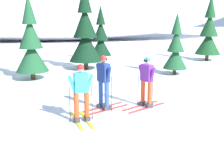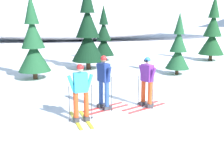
{
  "view_description": "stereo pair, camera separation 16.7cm",
  "coord_description": "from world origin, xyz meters",
  "px_view_note": "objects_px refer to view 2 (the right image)",
  "views": [
    {
      "loc": [
        -2.52,
        -8.81,
        3.12
      ],
      "look_at": [
        -1.15,
        -0.17,
        0.95
      ],
      "focal_mm": 44.97,
      "sensor_mm": 36.0,
      "label": 1
    },
    {
      "loc": [
        -2.35,
        -8.83,
        3.12
      ],
      "look_at": [
        -1.15,
        -0.17,
        0.95
      ],
      "focal_mm": 44.97,
      "sensor_mm": 36.0,
      "label": 2
    }
  ],
  "objects_px": {
    "pine_tree_left": "(33,44)",
    "pine_tree_far_right": "(212,34)",
    "skier_cyan_jacket": "(81,92)",
    "pine_tree_center_left": "(88,34)",
    "pine_tree_right": "(178,49)",
    "skier_navy_jacket": "(104,81)",
    "pine_tree_center_right": "(104,38)",
    "skier_purple_jacket": "(147,81)"
  },
  "relations": [
    {
      "from": "pine_tree_left",
      "to": "pine_tree_far_right",
      "type": "relative_size",
      "value": 0.92
    },
    {
      "from": "skier_navy_jacket",
      "to": "skier_purple_jacket",
      "type": "xyz_separation_m",
      "value": [
        1.47,
        0.04,
        -0.06
      ]
    },
    {
      "from": "skier_navy_jacket",
      "to": "pine_tree_center_left",
      "type": "height_order",
      "value": "pine_tree_center_left"
    },
    {
      "from": "pine_tree_center_left",
      "to": "pine_tree_right",
      "type": "xyz_separation_m",
      "value": [
        4.6,
        -2.2,
        -0.69
      ]
    },
    {
      "from": "skier_cyan_jacket",
      "to": "pine_tree_far_right",
      "type": "bearing_deg",
      "value": 47.9
    },
    {
      "from": "pine_tree_left",
      "to": "pine_tree_center_left",
      "type": "relative_size",
      "value": 0.84
    },
    {
      "from": "skier_cyan_jacket",
      "to": "pine_tree_center_left",
      "type": "xyz_separation_m",
      "value": [
        0.68,
        8.3,
        1.14
      ]
    },
    {
      "from": "pine_tree_center_right",
      "to": "pine_tree_far_right",
      "type": "relative_size",
      "value": 0.85
    },
    {
      "from": "pine_tree_center_right",
      "to": "pine_tree_center_left",
      "type": "bearing_deg",
      "value": -112.76
    },
    {
      "from": "pine_tree_left",
      "to": "pine_tree_right",
      "type": "bearing_deg",
      "value": 0.58
    },
    {
      "from": "pine_tree_left",
      "to": "pine_tree_far_right",
      "type": "height_order",
      "value": "pine_tree_far_right"
    },
    {
      "from": "skier_cyan_jacket",
      "to": "pine_tree_right",
      "type": "distance_m",
      "value": 8.08
    },
    {
      "from": "skier_cyan_jacket",
      "to": "skier_navy_jacket",
      "type": "bearing_deg",
      "value": 51.7
    },
    {
      "from": "pine_tree_center_right",
      "to": "pine_tree_far_right",
      "type": "distance_m",
      "value": 7.42
    },
    {
      "from": "skier_navy_jacket",
      "to": "skier_purple_jacket",
      "type": "distance_m",
      "value": 1.47
    },
    {
      "from": "skier_cyan_jacket",
      "to": "pine_tree_right",
      "type": "xyz_separation_m",
      "value": [
        5.28,
        6.1,
        0.45
      ]
    },
    {
      "from": "skier_navy_jacket",
      "to": "pine_tree_center_left",
      "type": "xyz_separation_m",
      "value": [
        -0.12,
        7.29,
        1.08
      ]
    },
    {
      "from": "skier_cyan_jacket",
      "to": "pine_tree_center_right",
      "type": "bearing_deg",
      "value": 80.32
    },
    {
      "from": "pine_tree_center_left",
      "to": "skier_purple_jacket",
      "type": "bearing_deg",
      "value": -77.62
    },
    {
      "from": "skier_cyan_jacket",
      "to": "pine_tree_right",
      "type": "relative_size",
      "value": 0.54
    },
    {
      "from": "pine_tree_right",
      "to": "pine_tree_far_right",
      "type": "relative_size",
      "value": 0.73
    },
    {
      "from": "skier_navy_jacket",
      "to": "pine_tree_right",
      "type": "height_order",
      "value": "pine_tree_right"
    },
    {
      "from": "skier_navy_jacket",
      "to": "pine_tree_right",
      "type": "distance_m",
      "value": 6.79
    },
    {
      "from": "pine_tree_far_right",
      "to": "skier_navy_jacket",
      "type": "bearing_deg",
      "value": -132.49
    },
    {
      "from": "skier_cyan_jacket",
      "to": "skier_purple_jacket",
      "type": "bearing_deg",
      "value": 24.8
    },
    {
      "from": "skier_cyan_jacket",
      "to": "pine_tree_center_left",
      "type": "distance_m",
      "value": 8.4
    },
    {
      "from": "pine_tree_left",
      "to": "skier_cyan_jacket",
      "type": "bearing_deg",
      "value": -70.91
    },
    {
      "from": "pine_tree_center_left",
      "to": "skier_cyan_jacket",
      "type": "bearing_deg",
      "value": -94.67
    },
    {
      "from": "skier_purple_jacket",
      "to": "skier_cyan_jacket",
      "type": "xyz_separation_m",
      "value": [
        -2.27,
        -1.05,
        0.0
      ]
    },
    {
      "from": "pine_tree_center_left",
      "to": "pine_tree_far_right",
      "type": "height_order",
      "value": "pine_tree_center_left"
    },
    {
      "from": "skier_cyan_jacket",
      "to": "pine_tree_center_left",
      "type": "relative_size",
      "value": 0.36
    },
    {
      "from": "skier_navy_jacket",
      "to": "pine_tree_center_right",
      "type": "bearing_deg",
      "value": 83.76
    },
    {
      "from": "skier_purple_jacket",
      "to": "pine_tree_far_right",
      "type": "height_order",
      "value": "pine_tree_far_right"
    },
    {
      "from": "pine_tree_center_left",
      "to": "pine_tree_far_right",
      "type": "relative_size",
      "value": 1.11
    },
    {
      "from": "skier_cyan_jacket",
      "to": "pine_tree_center_right",
      "type": "distance_m",
      "value": 11.44
    },
    {
      "from": "pine_tree_left",
      "to": "pine_tree_far_right",
      "type": "distance_m",
      "value": 12.12
    },
    {
      "from": "skier_purple_jacket",
      "to": "pine_tree_far_right",
      "type": "relative_size",
      "value": 0.39
    },
    {
      "from": "skier_purple_jacket",
      "to": "pine_tree_far_right",
      "type": "distance_m",
      "value": 11.61
    },
    {
      "from": "skier_navy_jacket",
      "to": "skier_purple_jacket",
      "type": "height_order",
      "value": "skier_navy_jacket"
    },
    {
      "from": "pine_tree_center_left",
      "to": "pine_tree_center_right",
      "type": "relative_size",
      "value": 1.3
    },
    {
      "from": "skier_cyan_jacket",
      "to": "pine_tree_center_left",
      "type": "height_order",
      "value": "pine_tree_center_left"
    },
    {
      "from": "skier_navy_jacket",
      "to": "pine_tree_center_left",
      "type": "distance_m",
      "value": 7.37
    }
  ]
}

